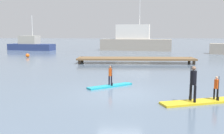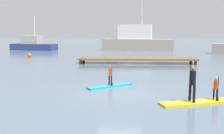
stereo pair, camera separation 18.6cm
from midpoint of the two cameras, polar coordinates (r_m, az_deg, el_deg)
The scene contains 10 objects.
ground_plane at distance 14.25m, azimuth 1.96°, elevation -5.65°, with size 240.00×240.00×0.00m, color slate.
paddleboard_near at distance 15.87m, azimuth -0.03°, elevation -4.09°, with size 2.67×2.11×0.10m.
paddler_child_solo at distance 15.73m, azimuth -0.02°, elevation -1.58°, with size 0.30×0.35×1.20m.
paddleboard_far at distance 12.93m, azimuth 18.43°, elevation -7.19°, with size 3.72×1.83×0.10m.
paddler_adult at distance 12.55m, azimuth 17.31°, elevation -3.00°, with size 0.36×0.49×1.63m.
paddler_child_front at distance 13.29m, azimuth 21.81°, elevation -4.00°, with size 0.24×0.38×1.14m.
fishing_boat_white_large at distance 46.78m, azimuth 5.52°, elevation 5.62°, with size 12.59×5.16×10.52m.
motor_boat_small_navy at distance 49.72m, azimuth -16.48°, elevation 4.62°, with size 8.67×4.29×6.10m.
floating_dock at distance 27.78m, azimuth 5.61°, elevation 1.79°, with size 12.16×2.47×0.57m.
mooring_buoy_near at distance 35.86m, azimuth -17.17°, elevation 2.42°, with size 0.49×0.49×0.49m, color orange.
Camera 2 is at (0.29, -13.86, 3.26)m, focal length 42.53 mm.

